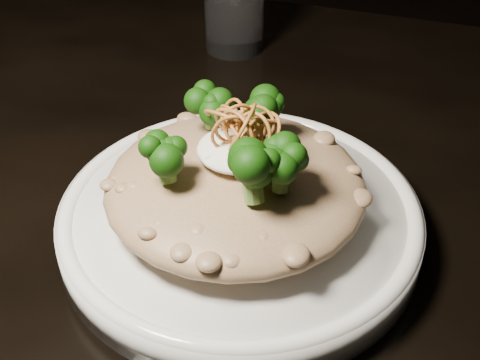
% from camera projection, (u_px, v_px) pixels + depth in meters
% --- Properties ---
extents(table, '(1.10, 0.80, 0.75)m').
position_uv_depth(table, '(267.00, 269.00, 0.61)').
color(table, black).
rests_on(table, ground).
extents(plate, '(0.27, 0.27, 0.03)m').
position_uv_depth(plate, '(240.00, 222.00, 0.51)').
color(plate, white).
rests_on(plate, table).
extents(risotto, '(0.19, 0.19, 0.04)m').
position_uv_depth(risotto, '(235.00, 186.00, 0.49)').
color(risotto, brown).
rests_on(risotto, plate).
extents(broccoli, '(0.13, 0.13, 0.05)m').
position_uv_depth(broccoli, '(232.00, 138.00, 0.46)').
color(broccoli, black).
rests_on(broccoli, risotto).
extents(cheese, '(0.06, 0.06, 0.02)m').
position_uv_depth(cheese, '(237.00, 149.00, 0.48)').
color(cheese, white).
rests_on(cheese, risotto).
extents(shallots, '(0.05, 0.05, 0.03)m').
position_uv_depth(shallots, '(244.00, 124.00, 0.46)').
color(shallots, brown).
rests_on(shallots, cheese).
extents(drinking_glass, '(0.07, 0.07, 0.12)m').
position_uv_depth(drinking_glass, '(234.00, 0.00, 0.74)').
color(drinking_glass, silver).
rests_on(drinking_glass, table).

